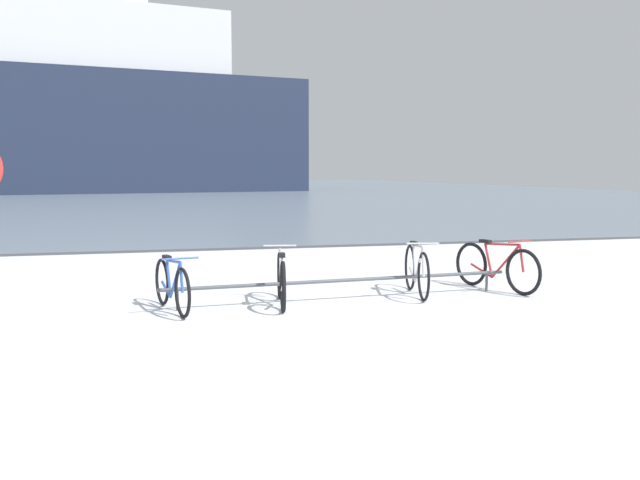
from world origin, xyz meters
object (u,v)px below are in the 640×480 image
bicycle_1 (281,279)px  bicycle_3 (496,267)px  bicycle_2 (417,270)px  bicycle_0 (172,285)px  ferry_ship (24,101)px

bicycle_1 → bicycle_3: bicycle_3 is taller
bicycle_2 → bicycle_0: bearing=-174.9°
bicycle_3 → bicycle_1: bearing=-174.0°
ferry_ship → bicycle_2: bearing=-77.1°
bicycle_0 → bicycle_1: size_ratio=0.96×
ferry_ship → bicycle_0: bearing=-80.9°
bicycle_0 → bicycle_1: (1.45, 0.06, 0.01)m
bicycle_1 → bicycle_2: size_ratio=1.02×
bicycle_3 → ferry_ship: size_ratio=0.04×
bicycle_1 → bicycle_2: bearing=6.9°
bicycle_0 → bicycle_3: 4.87m
bicycle_3 → ferry_ship: ferry_ship is taller
bicycle_3 → bicycle_2: bearing=-175.3°
bicycle_0 → bicycle_2: (3.51, 0.31, 0.03)m
ferry_ship → bicycle_1: bearing=-79.3°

